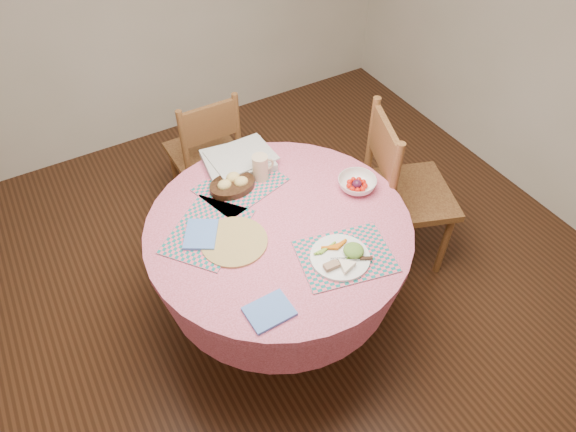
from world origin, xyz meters
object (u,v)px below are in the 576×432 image
object	(u,v)px
chair_back	(206,151)
bread_bowl	(232,184)
dining_table	(279,252)
latte_mug	(261,167)
wicker_trivet	(234,242)
fruit_bowl	(357,184)
chair_right	(402,189)
dinner_plate	(342,256)

from	to	relation	value
chair_back	bread_bowl	distance (m)	0.77
dining_table	chair_back	distance (m)	1.02
dining_table	latte_mug	distance (m)	0.43
wicker_trivet	fruit_bowl	xyz separation A→B (m)	(0.68, 0.02, 0.02)
wicker_trivet	bread_bowl	xyz separation A→B (m)	(0.15, 0.32, 0.03)
dining_table	chair_right	bearing A→B (deg)	5.14
dining_table	chair_back	xyz separation A→B (m)	(0.05, 1.02, -0.09)
dinner_plate	wicker_trivet	bearing A→B (deg)	138.20
dinner_plate	fruit_bowl	xyz separation A→B (m)	(0.32, 0.34, 0.01)
chair_back	latte_mug	bearing A→B (deg)	92.51
chair_back	dinner_plate	bearing A→B (deg)	93.56
fruit_bowl	chair_right	bearing A→B (deg)	7.96
bread_bowl	latte_mug	bearing A→B (deg)	-0.25
chair_back	wicker_trivet	distance (m)	1.09
fruit_bowl	dinner_plate	bearing A→B (deg)	-132.99
chair_right	dinner_plate	bearing A→B (deg)	140.03
bread_bowl	fruit_bowl	distance (m)	0.61
dining_table	dinner_plate	world-z (taller)	dinner_plate
bread_bowl	fruit_bowl	size ratio (longest dim) A/B	1.14
bread_bowl	chair_back	bearing A→B (deg)	79.69
chair_back	bread_bowl	world-z (taller)	chair_back
bread_bowl	latte_mug	world-z (taller)	latte_mug
latte_mug	fruit_bowl	xyz separation A→B (m)	(0.37, -0.30, -0.04)
chair_right	latte_mug	world-z (taller)	chair_right
chair_back	wicker_trivet	world-z (taller)	chair_back
wicker_trivet	chair_back	bearing A→B (deg)	74.87
chair_right	dinner_plate	world-z (taller)	chair_right
chair_right	bread_bowl	xyz separation A→B (m)	(-0.90, 0.25, 0.25)
wicker_trivet	fruit_bowl	distance (m)	0.68
bread_bowl	fruit_bowl	world-z (taller)	bread_bowl
latte_mug	dining_table	bearing A→B (deg)	-104.06
dinner_plate	latte_mug	xyz separation A→B (m)	(-0.05, 0.64, 0.05)
chair_right	fruit_bowl	xyz separation A→B (m)	(-0.37, -0.05, 0.25)
chair_back	fruit_bowl	xyz separation A→B (m)	(0.41, -0.99, 0.32)
bread_bowl	fruit_bowl	bearing A→B (deg)	-29.53
dining_table	fruit_bowl	world-z (taller)	fruit_bowl
latte_mug	fruit_bowl	bearing A→B (deg)	-38.83
chair_back	wicker_trivet	bearing A→B (deg)	74.73
chair_back	fruit_bowl	size ratio (longest dim) A/B	4.38
dinner_plate	bread_bowl	world-z (taller)	bread_bowl
dining_table	latte_mug	size ratio (longest dim) A/B	9.25
dining_table	dinner_plate	distance (m)	0.41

